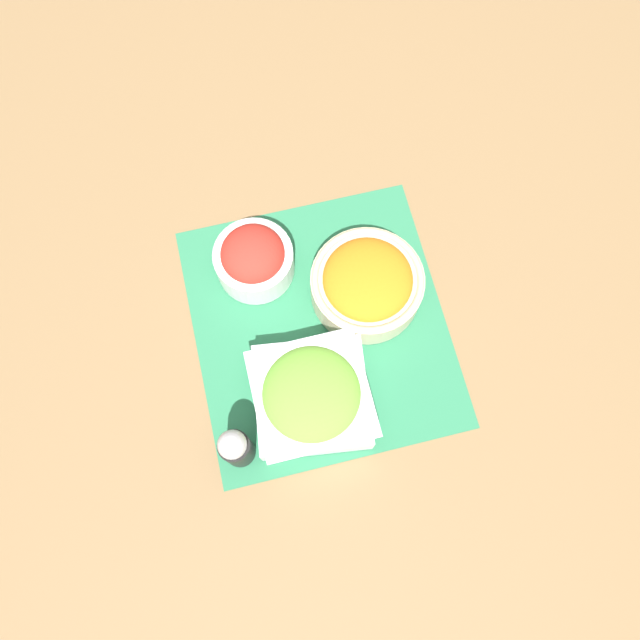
{
  "coord_description": "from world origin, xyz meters",
  "views": [
    {
      "loc": [
        -0.3,
        0.07,
        0.98
      ],
      "look_at": [
        0.0,
        0.0,
        0.03
      ],
      "focal_mm": 35.0,
      "sensor_mm": 36.0,
      "label": 1
    }
  ],
  "objects_px": {
    "lettuce_bowl": "(312,396)",
    "carrot_bowl": "(367,283)",
    "tomato_bowl": "(254,258)",
    "pepper_shaker": "(236,448)"
  },
  "relations": [
    {
      "from": "lettuce_bowl",
      "to": "pepper_shaker",
      "type": "bearing_deg",
      "value": 112.5
    },
    {
      "from": "carrot_bowl",
      "to": "pepper_shaker",
      "type": "distance_m",
      "value": 0.33
    },
    {
      "from": "lettuce_bowl",
      "to": "tomato_bowl",
      "type": "xyz_separation_m",
      "value": [
        0.24,
        0.04,
        0.0
      ]
    },
    {
      "from": "carrot_bowl",
      "to": "pepper_shaker",
      "type": "xyz_separation_m",
      "value": [
        -0.21,
        0.25,
        0.02
      ]
    },
    {
      "from": "carrot_bowl",
      "to": "pepper_shaker",
      "type": "relative_size",
      "value": 1.51
    },
    {
      "from": "lettuce_bowl",
      "to": "tomato_bowl",
      "type": "height_order",
      "value": "tomato_bowl"
    },
    {
      "from": "carrot_bowl",
      "to": "pepper_shaker",
      "type": "bearing_deg",
      "value": 129.41
    },
    {
      "from": "carrot_bowl",
      "to": "lettuce_bowl",
      "type": "bearing_deg",
      "value": 140.6
    },
    {
      "from": "lettuce_bowl",
      "to": "carrot_bowl",
      "type": "distance_m",
      "value": 0.2
    },
    {
      "from": "tomato_bowl",
      "to": "pepper_shaker",
      "type": "xyz_separation_m",
      "value": [
        -0.29,
        0.09,
        0.02
      ]
    }
  ]
}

